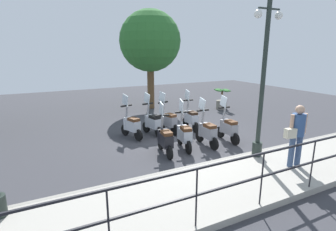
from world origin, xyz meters
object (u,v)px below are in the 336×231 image
Objects in this scene: scooter_near_3 at (165,139)px; scooter_far_3 at (131,125)px; scooter_far_0 at (191,118)px; lamp_post_near at (262,89)px; potted_palm at (222,101)px; scooter_near_0 at (228,128)px; scooter_near_2 at (184,134)px; scooter_far_2 at (152,122)px; tree_distant at (150,41)px; scooter_far_1 at (168,120)px; scooter_near_1 at (207,132)px; pedestrian_with_bag at (297,131)px.

scooter_far_3 is (1.86, 0.41, 0.00)m from scooter_near_3.
scooter_far_3 is (0.09, 2.38, 0.00)m from scooter_far_0.
lamp_post_near reaches higher than potted_palm.
scooter_near_2 is (0.03, 1.69, 0.00)m from scooter_near_0.
lamp_post_near is at bearing 150.43° from potted_palm.
scooter_far_2 and scooter_far_3 have the same top height.
potted_palm is (-1.88, -3.25, -3.02)m from tree_distant.
scooter_far_1 is 1.00× the size of scooter_far_3.
scooter_near_2 is 1.00× the size of scooter_near_3.
scooter_near_2 is 1.00× the size of scooter_far_1.
scooter_near_1 is 0.80m from scooter_near_2.
scooter_near_1 and scooter_far_3 have the same top height.
potted_palm is 0.69× the size of scooter_near_0.
pedestrian_with_bag is 3.53m from scooter_near_3.
scooter_near_2 is (1.70, 1.37, -1.54)m from lamp_post_near.
lamp_post_near is at bearing -174.51° from scooter_far_0.
lamp_post_near is 2.29m from scooter_near_0.
scooter_far_1 is at bearing 16.84° from scooter_near_1.
scooter_far_3 is (1.78, 2.82, 0.00)m from scooter_near_0.
scooter_near_1 reaches higher than potted_palm.
scooter_far_0 is (1.77, -1.98, 0.00)m from scooter_near_3.
pedestrian_with_bag is 2.65m from scooter_near_0.
scooter_near_1 is at bearing -178.74° from scooter_far_1.
scooter_near_1 is at bearing -84.36° from scooter_near_2.
scooter_near_0 is 1.69m from scooter_near_2.
potted_palm is 5.14m from scooter_near_0.
scooter_near_2 is 1.76m from scooter_far_2.
scooter_far_3 is at bearing 44.02° from scooter_near_2.
scooter_near_1 is 2.14m from scooter_far_2.
lamp_post_near is at bearing 28.41° from pedestrian_with_bag.
potted_palm is 0.69× the size of scooter_far_1.
pedestrian_with_bag is 2.76m from scooter_near_1.
pedestrian_with_bag is at bearing 156.17° from potted_palm.
pedestrian_with_bag is 1.03× the size of scooter_near_3.
scooter_far_2 is (1.81, 1.13, 0.00)m from scooter_near_1.
scooter_far_2 is at bearing 73.33° from scooter_far_1.
scooter_far_3 is at bearing 47.33° from scooter_near_1.
scooter_far_2 is (1.76, 2.03, 0.00)m from scooter_near_0.
scooter_near_2 is 1.74m from scooter_far_1.
scooter_far_0 is (3.36, 0.11, -1.54)m from lamp_post_near.
scooter_near_1 and scooter_far_1 have the same top height.
scooter_near_3 is (-0.08, 2.42, 0.00)m from scooter_near_0.
potted_palm is 5.57m from scooter_far_2.
pedestrian_with_bag reaches higher than scooter_near_1.
pedestrian_with_bag is at bearing -159.78° from scooter_near_1.
scooter_far_2 is at bearing 32.88° from scooter_near_1.
lamp_post_near reaches higher than pedestrian_with_bag.
scooter_far_1 is 1.42m from scooter_far_3.
pedestrian_with_bag is 4.34m from scooter_far_0.
tree_distant is at bearing 10.58° from pedestrian_with_bag.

